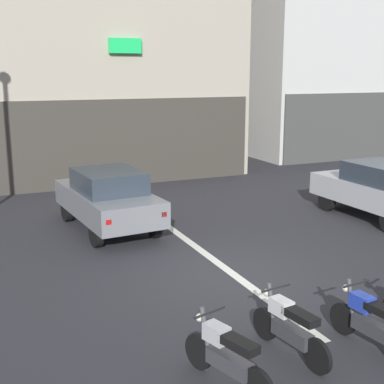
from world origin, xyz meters
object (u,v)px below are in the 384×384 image
motorcycle_silver_row_leftmost (226,355)px  motorcycle_blue_row_centre (371,322)px  car_grey_crossing_near (108,197)px  motorcycle_white_row_left_mid (289,327)px  car_black_down_street (125,147)px  car_silver_parked_kerbside (380,189)px

motorcycle_silver_row_leftmost → motorcycle_blue_row_centre: same height
car_grey_crossing_near → motorcycle_white_row_left_mid: size_ratio=2.55×
car_grey_crossing_near → motorcycle_blue_row_centre: (2.04, -7.79, -0.43)m
car_black_down_street → car_grey_crossing_near: bearing=-109.1°
motorcycle_blue_row_centre → motorcycle_silver_row_leftmost: bearing=179.6°
motorcycle_white_row_left_mid → motorcycle_silver_row_leftmost: bearing=-164.6°
motorcycle_silver_row_leftmost → motorcycle_blue_row_centre: size_ratio=0.97×
car_black_down_street → motorcycle_silver_row_leftmost: bearing=-102.0°
car_silver_parked_kerbside → motorcycle_white_row_left_mid: bearing=-141.1°
car_black_down_street → motorcycle_silver_row_leftmost: size_ratio=2.60×
motorcycle_white_row_left_mid → motorcycle_blue_row_centre: 1.28m
car_grey_crossing_near → car_black_down_street: size_ratio=1.01×
motorcycle_silver_row_leftmost → motorcycle_white_row_left_mid: same height
motorcycle_silver_row_leftmost → motorcycle_white_row_left_mid: 1.28m
car_grey_crossing_near → car_black_down_street: (3.18, 9.18, 0.00)m
car_grey_crossing_near → motorcycle_white_row_left_mid: 7.48m
car_silver_parked_kerbside → motorcycle_silver_row_leftmost: (-7.87, -5.70, -0.43)m
car_grey_crossing_near → motorcycle_white_row_left_mid: (0.81, -7.43, -0.43)m
car_grey_crossing_near → motorcycle_silver_row_leftmost: car_grey_crossing_near is taller
car_black_down_street → motorcycle_white_row_left_mid: bearing=-98.1°
motorcycle_white_row_left_mid → car_black_down_street: bearing=81.9°
car_grey_crossing_near → motorcycle_blue_row_centre: size_ratio=2.54×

